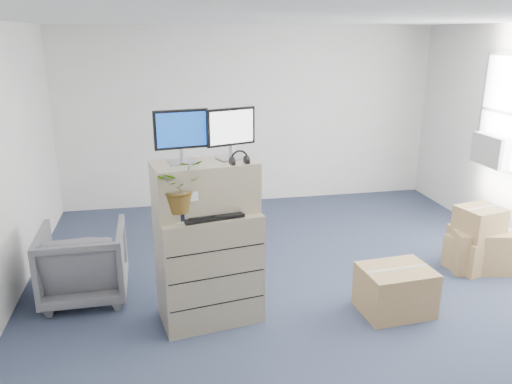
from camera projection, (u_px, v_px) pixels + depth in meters
ground at (313, 307)px, 5.11m from camera, size 7.00×7.00×0.00m
wall_back at (250, 117)px, 7.97m from camera, size 6.00×0.02×2.80m
ac_unit at (493, 150)px, 6.59m from camera, size 0.24×0.60×0.40m
filing_cabinet_lower at (209, 266)px, 4.77m from camera, size 1.02×0.72×1.09m
filing_cabinet_upper at (205, 187)px, 4.58m from camera, size 1.00×0.62×0.47m
monitor_left at (181, 133)px, 4.40m from camera, size 0.49×0.22×0.48m
monitor_right at (231, 131)px, 4.54m from camera, size 0.46×0.25×0.47m
headphones at (239, 159)px, 4.44m from camera, size 0.17×0.05×0.16m
keyboard at (212, 216)px, 4.49m from camera, size 0.58×0.34×0.03m
mouse at (243, 210)px, 4.63m from camera, size 0.10×0.07×0.03m
water_bottle at (208, 195)px, 4.65m from camera, size 0.08×0.08×0.28m
phone_dock at (201, 207)px, 4.61m from camera, size 0.08×0.07×0.15m
external_drive at (238, 202)px, 4.81m from camera, size 0.24×0.22×0.06m
tissue_box at (236, 195)px, 4.78m from camera, size 0.26×0.21×0.09m
potted_plant at (179, 192)px, 4.35m from camera, size 0.55×0.58×0.46m
office_chair at (83, 259)px, 5.18m from camera, size 0.85×0.80×0.86m
cardboard_boxes at (453, 258)px, 5.55m from camera, size 2.16×1.31×0.76m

